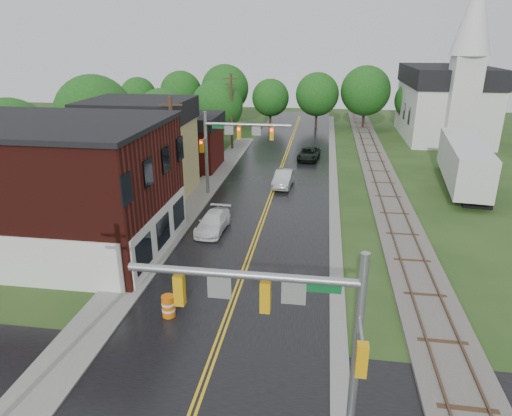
% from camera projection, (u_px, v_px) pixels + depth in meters
% --- Properties ---
extents(main_road, '(10.00, 90.00, 0.02)m').
position_uv_depth(main_road, '(275.00, 186.00, 42.23)').
color(main_road, black).
rests_on(main_road, ground).
extents(curb_right, '(0.80, 70.00, 0.12)m').
position_uv_depth(curb_right, '(333.00, 174.00, 46.11)').
color(curb_right, gray).
rests_on(curb_right, ground).
extents(sidewalk_left, '(2.40, 50.00, 0.12)m').
position_uv_depth(sidewalk_left, '(195.00, 201.00, 38.46)').
color(sidewalk_left, gray).
rests_on(sidewalk_left, ground).
extents(brick_building, '(14.30, 10.30, 8.30)m').
position_uv_depth(brick_building, '(52.00, 187.00, 28.61)').
color(brick_building, '#42120E').
rests_on(brick_building, ground).
extents(yellow_house, '(8.00, 7.00, 6.40)m').
position_uv_depth(yellow_house, '(142.00, 159.00, 38.92)').
color(yellow_house, tan).
rests_on(yellow_house, ground).
extents(darkred_building, '(7.00, 6.00, 4.40)m').
position_uv_depth(darkred_building, '(185.00, 147.00, 47.46)').
color(darkred_building, '#3F0F0C').
rests_on(darkred_building, ground).
extents(church, '(10.40, 18.40, 20.00)m').
position_uv_depth(church, '(448.00, 95.00, 59.39)').
color(church, silver).
rests_on(church, ground).
extents(railroad, '(3.20, 80.00, 0.30)m').
position_uv_depth(railroad, '(380.00, 175.00, 45.44)').
color(railroad, '#59544C').
rests_on(railroad, ground).
extents(traffic_signal_near, '(7.34, 0.30, 7.20)m').
position_uv_depth(traffic_signal_near, '(289.00, 313.00, 14.08)').
color(traffic_signal_near, gray).
rests_on(traffic_signal_near, ground).
extents(traffic_signal_far, '(7.34, 0.43, 7.20)m').
position_uv_depth(traffic_signal_far, '(230.00, 139.00, 38.18)').
color(traffic_signal_far, gray).
rests_on(traffic_signal_far, ground).
extents(utility_pole_b, '(1.80, 0.28, 9.00)m').
position_uv_depth(utility_pole_b, '(174.00, 155.00, 34.10)').
color(utility_pole_b, '#382616').
rests_on(utility_pole_b, ground).
extents(utility_pole_c, '(1.80, 0.28, 9.00)m').
position_uv_depth(utility_pole_c, '(232.00, 111.00, 54.47)').
color(utility_pole_c, '#382616').
rests_on(utility_pole_c, ground).
extents(tree_left_a, '(6.80, 6.80, 8.67)m').
position_uv_depth(tree_left_a, '(12.00, 144.00, 35.67)').
color(tree_left_a, black).
rests_on(tree_left_a, ground).
extents(tree_left_b, '(7.60, 7.60, 9.69)m').
position_uv_depth(tree_left_b, '(96.00, 116.00, 44.44)').
color(tree_left_b, black).
rests_on(tree_left_b, ground).
extents(tree_left_c, '(6.00, 6.00, 7.65)m').
position_uv_depth(tree_left_c, '(164.00, 116.00, 51.72)').
color(tree_left_c, black).
rests_on(tree_left_c, ground).
extents(tree_left_e, '(6.40, 6.40, 8.16)m').
position_uv_depth(tree_left_e, '(218.00, 107.00, 56.47)').
color(tree_left_e, black).
rests_on(tree_left_e, ground).
extents(suv_dark, '(2.63, 4.94, 1.32)m').
position_uv_depth(suv_dark, '(309.00, 154.00, 51.13)').
color(suv_dark, black).
rests_on(suv_dark, ground).
extents(sedan_silver, '(1.84, 4.50, 1.45)m').
position_uv_depth(sedan_silver, '(284.00, 179.00, 41.99)').
color(sedan_silver, '#B2B2B7').
rests_on(sedan_silver, ground).
extents(pickup_white, '(2.04, 4.54, 1.29)m').
position_uv_depth(pickup_white, '(213.00, 222.00, 32.33)').
color(pickup_white, white).
rests_on(pickup_white, ground).
extents(semi_trailer, '(4.59, 13.97, 4.23)m').
position_uv_depth(semi_trailer, '(464.00, 161.00, 40.96)').
color(semi_trailer, black).
rests_on(semi_trailer, ground).
extents(construction_barrel, '(0.71, 0.71, 1.14)m').
position_uv_depth(construction_barrel, '(168.00, 306.00, 22.40)').
color(construction_barrel, '#D25F09').
rests_on(construction_barrel, ground).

